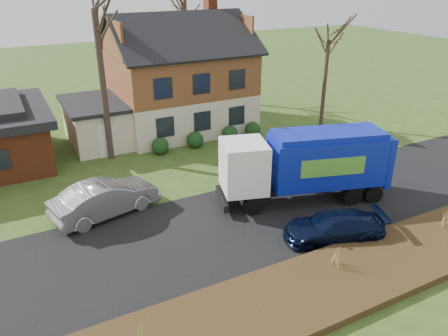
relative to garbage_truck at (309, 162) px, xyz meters
name	(u,v)px	position (x,y,z in m)	size (l,w,h in m)	color
ground	(257,219)	(-3.23, -0.54, -2.07)	(120.00, 120.00, 0.00)	#304918
road	(257,219)	(-3.23, -0.54, -2.06)	(80.00, 7.00, 0.02)	black
mulch_verge	(333,282)	(-3.23, -5.84, -1.92)	(80.00, 3.50, 0.30)	#311E10
main_house	(173,73)	(-1.74, 13.37, 1.96)	(12.95, 8.95, 9.26)	beige
garbage_truck	(309,162)	(0.00, 0.00, 0.00)	(8.65, 4.50, 3.58)	black
silver_sedan	(105,198)	(-9.30, 3.22, -1.23)	(1.76, 5.06, 1.67)	#9A9DA1
navy_wagon	(334,227)	(-1.20, -3.44, -1.44)	(1.75, 4.30, 1.25)	black
tree_front_east	(330,25)	(8.27, 9.02, 5.13)	(3.19, 3.19, 8.85)	#382D22
grass_clump_west	(142,333)	(-10.36, -5.58, -1.30)	(0.35, 0.29, 0.94)	#AA9A4B
grass_clump_mid	(338,256)	(-2.59, -5.27, -1.31)	(0.33, 0.27, 0.92)	#A48248
grass_clump_east	(445,217)	(3.59, -5.17, -1.35)	(0.33, 0.27, 0.82)	tan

